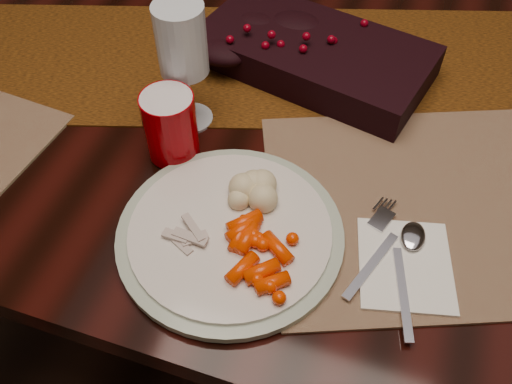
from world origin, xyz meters
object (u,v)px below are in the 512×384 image
(baby_carrots, at_px, (252,250))
(napkin, at_px, (405,265))
(mashed_potatoes, at_px, (249,187))
(turkey_shreds, at_px, (184,235))
(dining_table, at_px, (302,226))
(placemat_main, at_px, (447,203))
(red_cup, at_px, (170,126))
(centerpiece, at_px, (315,49))
(dinner_plate, at_px, (230,233))
(wine_glass, at_px, (185,68))

(baby_carrots, height_order, napkin, baby_carrots)
(mashed_potatoes, relative_size, turkey_shreds, 0.94)
(dining_table, relative_size, baby_carrots, 15.70)
(placemat_main, relative_size, turkey_shreds, 6.47)
(dining_table, relative_size, red_cup, 17.09)
(centerpiece, distance_m, baby_carrots, 0.41)
(dinner_plate, distance_m, wine_glass, 0.26)
(centerpiece, distance_m, wine_glass, 0.25)
(placemat_main, height_order, mashed_potatoes, mashed_potatoes)
(dinner_plate, xyz_separation_m, baby_carrots, (0.04, -0.03, 0.02))
(red_cup, bearing_deg, dining_table, 49.44)
(centerpiece, relative_size, red_cup, 3.65)
(dinner_plate, xyz_separation_m, wine_glass, (-0.14, 0.20, 0.09))
(dinner_plate, bearing_deg, mashed_potatoes, 84.24)
(red_cup, bearing_deg, placemat_main, 4.28)
(napkin, xyz_separation_m, red_cup, (-0.36, 0.09, 0.05))
(dinner_plate, relative_size, baby_carrots, 2.61)
(wine_glass, bearing_deg, centerpiece, 50.33)
(baby_carrots, relative_size, turkey_shreds, 1.50)
(dining_table, xyz_separation_m, wine_glass, (-0.18, -0.12, 0.48))
(dinner_plate, relative_size, napkin, 2.22)
(centerpiece, distance_m, red_cup, 0.30)
(turkey_shreds, relative_size, red_cup, 0.73)
(napkin, bearing_deg, dining_table, 109.82)
(napkin, height_order, wine_glass, wine_glass)
(dining_table, bearing_deg, red_cup, -130.56)
(placemat_main, distance_m, dinner_plate, 0.31)
(placemat_main, relative_size, red_cup, 4.71)
(red_cup, bearing_deg, baby_carrots, -40.55)
(dining_table, height_order, red_cup, red_cup)
(turkey_shreds, bearing_deg, mashed_potatoes, 58.24)
(dining_table, height_order, baby_carrots, baby_carrots)
(centerpiece, relative_size, turkey_shreds, 5.02)
(dining_table, height_order, centerpiece, centerpiece)
(dining_table, relative_size, placemat_main, 3.63)
(baby_carrots, height_order, turkey_shreds, baby_carrots)
(turkey_shreds, relative_size, napkin, 0.57)
(dining_table, bearing_deg, napkin, -56.99)
(baby_carrots, xyz_separation_m, mashed_potatoes, (-0.03, 0.09, 0.01))
(red_cup, distance_m, wine_glass, 0.09)
(placemat_main, distance_m, mashed_potatoes, 0.28)
(dinner_plate, relative_size, red_cup, 2.84)
(dining_table, distance_m, wine_glass, 0.52)
(baby_carrots, distance_m, mashed_potatoes, 0.10)
(dinner_plate, distance_m, red_cup, 0.18)
(placemat_main, bearing_deg, centerpiece, 116.01)
(dinner_plate, relative_size, wine_glass, 1.49)
(dining_table, bearing_deg, wine_glass, -145.28)
(dinner_plate, distance_m, baby_carrots, 0.05)
(mashed_potatoes, bearing_deg, centerpiece, 88.55)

